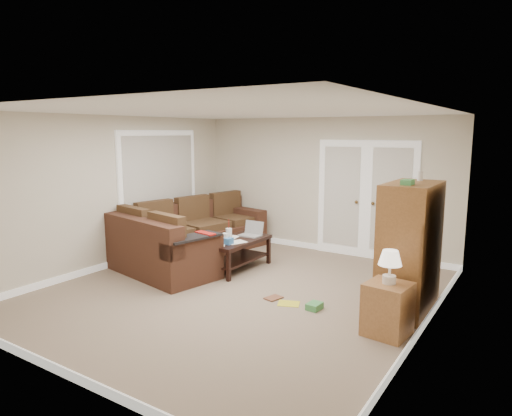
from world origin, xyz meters
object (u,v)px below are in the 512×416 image
Objects in this scene: sectional_sofa at (184,240)px; tv_armoire at (409,247)px; side_cabinet at (388,305)px; coffee_table at (237,253)px.

sectional_sofa is 3.92m from tv_armoire.
sectional_sofa is at bearing 171.78° from side_cabinet.
side_cabinet is (0.01, -0.83, -0.47)m from tv_armoire.
tv_armoire is 1.81× the size of side_cabinet.
side_cabinet reaches higher than sectional_sofa.
tv_armoire reaches higher than side_cabinet.
side_cabinet reaches higher than coffee_table.
side_cabinet is (3.90, -1.04, -0.02)m from sectional_sofa.
coffee_table is 0.71× the size of tv_armoire.
sectional_sofa is 3.46× the size of side_cabinet.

